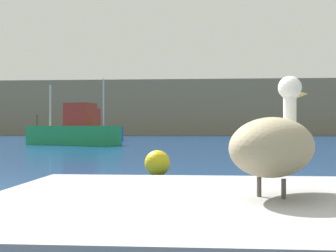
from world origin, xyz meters
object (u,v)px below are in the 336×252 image
(fishing_boat_green, at_px, (74,131))
(fishing_boat_blue, at_px, (85,129))
(mooring_buoy, at_px, (157,163))
(pelican, at_px, (275,145))

(fishing_boat_green, bearing_deg, fishing_boat_blue, -58.96)
(fishing_boat_blue, xyz_separation_m, mooring_buoy, (8.68, -26.67, -0.67))
(fishing_boat_green, height_order, mooring_buoy, fishing_boat_green)
(fishing_boat_blue, distance_m, fishing_boat_green, 10.32)
(pelican, height_order, fishing_boat_green, fishing_boat_green)
(pelican, xyz_separation_m, mooring_buoy, (-1.38, 6.53, -0.65))
(fishing_boat_blue, relative_size, mooring_buoy, 12.05)
(fishing_boat_green, relative_size, mooring_buoy, 10.72)
(pelican, bearing_deg, fishing_boat_green, 48.92)
(pelican, height_order, fishing_boat_blue, fishing_boat_blue)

